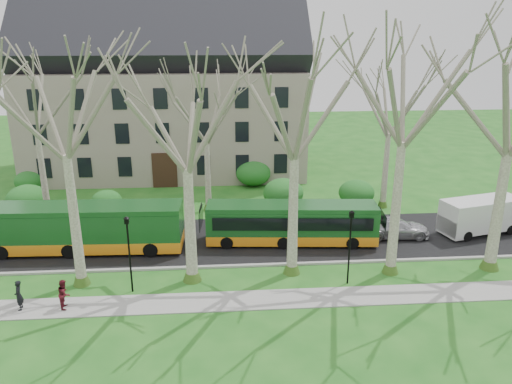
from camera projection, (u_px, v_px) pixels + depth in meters
ground at (241, 279)px, 28.76m from camera, size 120.00×120.00×0.00m
sidewalk at (243, 301)px, 26.38m from camera, size 70.00×2.00×0.06m
road at (237, 240)px, 33.96m from camera, size 80.00×8.00×0.06m
curb at (240, 266)px, 30.16m from camera, size 80.00×0.25×0.14m
building at (167, 90)px, 48.55m from camera, size 26.50×12.20×16.00m
tree_row_verge at (239, 160)px, 26.86m from camera, size 49.00×7.00×14.00m
tree_row_far at (215, 137)px, 37.22m from camera, size 33.00×7.00×12.00m
lamp_row at (241, 245)px, 27.01m from camera, size 36.22×0.22×4.30m
hedges at (177, 190)px, 41.38m from camera, size 30.60×8.60×2.00m
bus_lead at (83, 227)px, 31.87m from camera, size 12.67×3.06×3.15m
bus_follow at (291, 223)px, 33.10m from camera, size 11.35×3.24×2.80m
sedan at (395, 227)px, 34.23m from camera, size 4.79×2.14×1.36m
van_a at (481, 216)px, 34.71m from camera, size 6.00×3.37×2.48m
pedestrian_a at (19, 295)px, 25.28m from camera, size 0.50×0.65×1.60m
pedestrian_b at (64, 294)px, 25.46m from camera, size 0.69×0.83×1.56m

